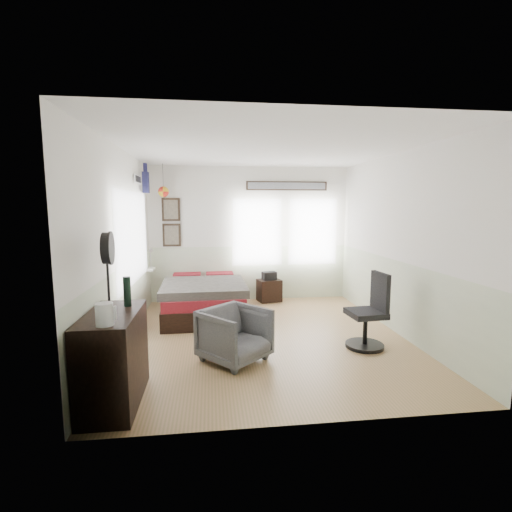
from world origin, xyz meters
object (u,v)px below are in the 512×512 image
object	(u,v)px
bed	(204,298)
task_chair	(370,317)
dresser	(114,358)
armchair	(235,335)
nightstand	(269,290)

from	to	relation	value
bed	task_chair	size ratio (longest dim) A/B	1.90
task_chair	dresser	bearing A→B (deg)	-165.17
dresser	armchair	bearing A→B (deg)	34.69
bed	dresser	xyz separation A→B (m)	(-0.82, -2.89, 0.15)
dresser	task_chair	size ratio (longest dim) A/B	0.97
bed	nightstand	size ratio (longest dim) A/B	4.42
nightstand	bed	bearing A→B (deg)	-160.54
task_chair	bed	bearing A→B (deg)	136.67
bed	armchair	size ratio (longest dim) A/B	2.67
armchair	bed	bearing A→B (deg)	59.54
dresser	nightstand	distance (m)	4.27
bed	dresser	world-z (taller)	dresser
dresser	nightstand	size ratio (longest dim) A/B	2.27
bed	task_chair	world-z (taller)	task_chair
bed	task_chair	distance (m)	2.90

